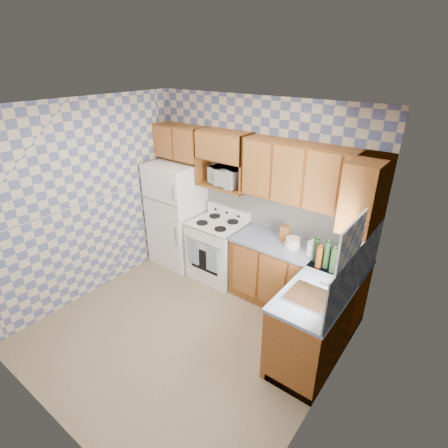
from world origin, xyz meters
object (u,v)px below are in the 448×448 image
at_px(microwave, 226,177).
at_px(stove_body, 218,250).
at_px(electric_kettle, 312,249).
at_px(refrigerator, 177,215).

bearing_deg(microwave, stove_body, -88.17).
xyz_separation_m(microwave, electric_kettle, (1.48, -0.21, -0.58)).
bearing_deg(electric_kettle, microwave, 172.08).
relative_size(stove_body, electric_kettle, 5.34).
distance_m(microwave, electric_kettle, 1.60).
bearing_deg(electric_kettle, stove_body, 179.38).
xyz_separation_m(stove_body, electric_kettle, (1.50, -0.02, 0.55)).
height_order(refrigerator, stove_body, refrigerator).
xyz_separation_m(refrigerator, electric_kettle, (2.31, 0.01, 0.16)).
bearing_deg(stove_body, refrigerator, -178.22).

